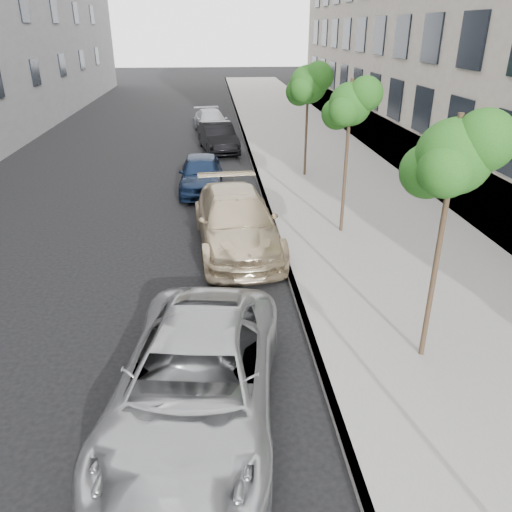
{
  "coord_description": "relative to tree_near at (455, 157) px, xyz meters",
  "views": [
    {
      "loc": [
        -0.71,
        -6.23,
        5.94
      ],
      "look_at": [
        0.13,
        3.37,
        1.5
      ],
      "focal_mm": 35.0,
      "sensor_mm": 36.0,
      "label": 1
    }
  ],
  "objects": [
    {
      "name": "sedan_blue",
      "position": [
        -4.42,
        11.49,
        -3.3
      ],
      "size": [
        1.71,
        4.16,
        1.41
      ],
      "primitive_type": "imported",
      "rotation": [
        0.0,
        0.0,
        -0.01
      ],
      "color": "#111E39",
      "rests_on": "ground"
    },
    {
      "name": "curb",
      "position": [
        -2.05,
        22.5,
        -3.94
      ],
      "size": [
        0.15,
        72.0,
        0.14
      ],
      "primitive_type": "cube",
      "color": "#9E9B93",
      "rests_on": "ground"
    },
    {
      "name": "minivan",
      "position": [
        -4.34,
        -1.25,
        -3.24
      ],
      "size": [
        3.28,
        5.8,
        1.53
      ],
      "primitive_type": "imported",
      "rotation": [
        0.0,
        0.0,
        -0.14
      ],
      "color": "#9FA1A4",
      "rests_on": "ground"
    },
    {
      "name": "ground",
      "position": [
        -3.23,
        -1.5,
        -4.01
      ],
      "size": [
        160.0,
        160.0,
        0.0
      ],
      "primitive_type": "plane",
      "color": "black",
      "rests_on": "ground"
    },
    {
      "name": "tree_mid",
      "position": [
        -0.0,
        6.5,
        -0.06
      ],
      "size": [
        1.58,
        1.38,
        4.6
      ],
      "color": "#38281C",
      "rests_on": "sidewalk"
    },
    {
      "name": "tree_far",
      "position": [
        0.0,
        13.0,
        -0.17
      ],
      "size": [
        1.82,
        1.62,
        4.6
      ],
      "color": "#38281C",
      "rests_on": "sidewalk"
    },
    {
      "name": "tree_near",
      "position": [
        0.0,
        0.0,
        0.0
      ],
      "size": [
        1.62,
        1.42,
        4.67
      ],
      "color": "#38281C",
      "rests_on": "sidewalk"
    },
    {
      "name": "suv",
      "position": [
        -3.33,
        5.84,
        -3.2
      ],
      "size": [
        2.65,
        5.69,
        1.61
      ],
      "primitive_type": "imported",
      "rotation": [
        0.0,
        0.0,
        0.07
      ],
      "color": "#C8B38E",
      "rests_on": "ground"
    },
    {
      "name": "sidewalk",
      "position": [
        1.07,
        22.5,
        -3.94
      ],
      "size": [
        6.4,
        72.0,
        0.14
      ],
      "primitive_type": "cube",
      "color": "gray",
      "rests_on": "ground"
    },
    {
      "name": "sedan_black",
      "position": [
        -3.64,
        18.41,
        -3.29
      ],
      "size": [
        2.22,
        4.57,
        1.44
      ],
      "primitive_type": "imported",
      "rotation": [
        0.0,
        0.0,
        0.16
      ],
      "color": "black",
      "rests_on": "ground"
    },
    {
      "name": "sedan_rear",
      "position": [
        -3.96,
        23.51,
        -3.35
      ],
      "size": [
        2.48,
        4.78,
        1.32
      ],
      "primitive_type": "imported",
      "rotation": [
        0.0,
        0.0,
        0.14
      ],
      "color": "#ACAEB4",
      "rests_on": "ground"
    }
  ]
}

